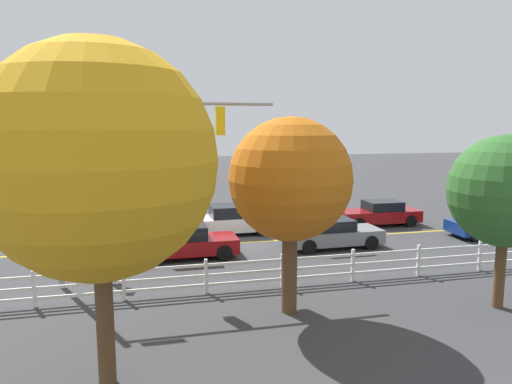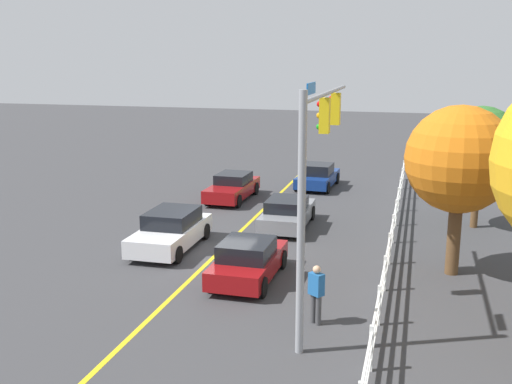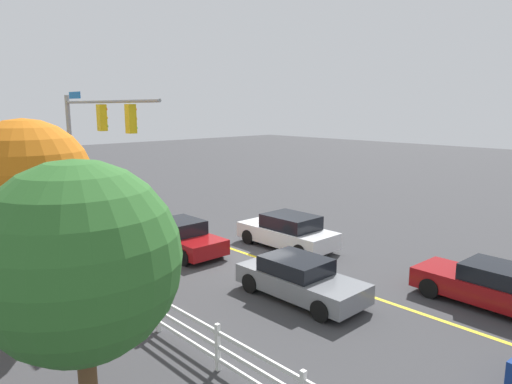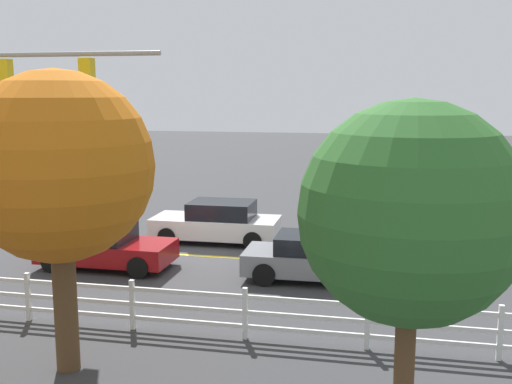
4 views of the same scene
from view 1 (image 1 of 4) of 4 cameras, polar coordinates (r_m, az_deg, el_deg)
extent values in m
plane|color=#38383A|center=(22.24, -2.54, -6.16)|extent=(120.00, 120.00, 0.00)
cube|color=gold|center=(23.32, 7.19, -5.54)|extent=(28.00, 0.16, 0.01)
cylinder|color=gray|center=(17.06, -22.92, -0.04)|extent=(0.20, 0.20, 6.51)
cylinder|color=gray|center=(16.72, -10.60, 10.47)|extent=(7.45, 0.12, 0.12)
cube|color=#0C59B2|center=(16.80, -20.47, 11.05)|extent=(1.10, 0.03, 0.28)
cube|color=gold|center=(16.69, -12.09, 8.37)|extent=(0.32, 0.28, 1.00)
sphere|color=red|center=(16.85, -12.14, 9.46)|extent=(0.17, 0.17, 0.17)
sphere|color=orange|center=(16.84, -12.10, 8.37)|extent=(0.17, 0.17, 0.17)
sphere|color=#148C19|center=(16.84, -12.07, 7.28)|extent=(0.17, 0.17, 0.17)
cube|color=gold|center=(16.91, -4.35, 8.52)|extent=(0.32, 0.28, 1.00)
sphere|color=red|center=(17.06, -4.44, 9.59)|extent=(0.17, 0.17, 0.17)
sphere|color=orange|center=(17.06, -4.43, 8.52)|extent=(0.17, 0.17, 0.17)
sphere|color=#148C19|center=(17.06, -4.42, 7.45)|extent=(0.17, 0.17, 0.17)
cube|color=silver|center=(23.97, -3.33, -3.76)|extent=(4.50, 1.91, 0.67)
cube|color=black|center=(23.89, -2.82, -2.27)|extent=(2.24, 1.70, 0.58)
cylinder|color=black|center=(22.94, -6.66, -4.94)|extent=(0.64, 0.23, 0.64)
cylinder|color=black|center=(24.63, -7.20, -4.05)|extent=(0.64, 0.23, 0.64)
cylinder|color=black|center=(23.52, 0.73, -4.56)|extent=(0.64, 0.23, 0.64)
cylinder|color=black|center=(25.17, -0.30, -3.72)|extent=(0.64, 0.23, 0.64)
cube|color=maroon|center=(26.85, 14.52, -2.76)|extent=(4.45, 1.80, 0.63)
cube|color=black|center=(26.86, 14.99, -1.56)|extent=(1.92, 1.58, 0.49)
cylinder|color=black|center=(25.55, 12.31, -3.73)|extent=(0.64, 0.23, 0.64)
cylinder|color=black|center=(26.97, 10.90, -3.06)|extent=(0.64, 0.23, 0.64)
cylinder|color=black|center=(26.93, 18.13, -3.34)|extent=(0.64, 0.23, 0.64)
cylinder|color=black|center=(28.28, 16.50, -2.73)|extent=(0.64, 0.23, 0.64)
cube|color=navy|center=(26.10, 26.38, -3.74)|extent=(4.08, 1.99, 0.57)
cube|color=black|center=(25.88, 26.11, -2.52)|extent=(1.81, 1.70, 0.58)
cylinder|color=black|center=(27.60, 27.57, -3.60)|extent=(0.65, 0.25, 0.64)
cylinder|color=black|center=(26.02, 22.86, -3.97)|extent=(0.65, 0.25, 0.64)
cylinder|color=black|center=(24.68, 25.00, -4.73)|extent=(0.65, 0.25, 0.64)
cube|color=slate|center=(21.65, 9.26, -5.23)|extent=(4.32, 1.80, 0.61)
cube|color=black|center=(21.45, 8.77, -3.86)|extent=(2.04, 1.59, 0.48)
cylinder|color=black|center=(23.02, 11.79, -5.02)|extent=(0.64, 0.23, 0.64)
cylinder|color=black|center=(21.62, 13.69, -5.94)|extent=(0.64, 0.23, 0.64)
cylinder|color=black|center=(21.91, 4.88, -5.54)|extent=(0.64, 0.23, 0.64)
cylinder|color=black|center=(20.43, 6.39, -6.58)|extent=(0.64, 0.23, 0.64)
cube|color=maroon|center=(20.01, -8.11, -6.33)|extent=(4.03, 1.80, 0.60)
cube|color=black|center=(19.86, -8.73, -4.73)|extent=(1.85, 1.61, 0.55)
cylinder|color=black|center=(21.01, -4.58, -6.14)|extent=(0.64, 0.22, 0.64)
cylinder|color=black|center=(19.43, -3.82, -7.31)|extent=(0.64, 0.22, 0.64)
cylinder|color=black|center=(20.79, -12.09, -6.45)|extent=(0.64, 0.22, 0.64)
cylinder|color=black|center=(19.19, -11.97, -7.68)|extent=(0.64, 0.22, 0.64)
cylinder|color=#3F3F42|center=(17.43, -16.46, -9.11)|extent=(0.16, 0.16, 0.85)
cylinder|color=#3F3F42|center=(17.28, -16.86, -9.28)|extent=(0.16, 0.16, 0.85)
cube|color=#1E5999|center=(17.15, -16.76, -6.85)|extent=(0.44, 0.48, 0.62)
sphere|color=tan|center=(17.05, -16.82, -5.48)|extent=(0.22, 0.22, 0.22)
cube|color=white|center=(19.95, 25.32, -6.94)|extent=(0.10, 0.10, 1.15)
cube|color=white|center=(18.45, 18.97, -7.77)|extent=(0.10, 0.10, 1.15)
cube|color=white|center=(17.22, 11.57, -8.63)|extent=(0.10, 0.10, 1.15)
cube|color=white|center=(16.32, 3.17, -9.42)|extent=(0.10, 0.10, 1.15)
cube|color=white|center=(15.79, -6.04, -10.05)|extent=(0.10, 0.10, 1.15)
cube|color=white|center=(15.69, -15.65, -10.45)|extent=(0.10, 0.10, 1.15)
cube|color=white|center=(16.01, -25.15, -10.55)|extent=(0.10, 0.10, 1.15)
cube|color=white|center=(17.12, 11.61, -7.42)|extent=(26.00, 0.06, 0.09)
cube|color=white|center=(17.21, 11.58, -8.55)|extent=(26.00, 0.06, 0.09)
cube|color=white|center=(17.31, 11.55, -9.56)|extent=(26.00, 0.06, 0.09)
cylinder|color=brown|center=(16.15, 27.30, -8.35)|extent=(0.31, 0.31, 2.33)
sphere|color=#2D6628|center=(15.68, 27.88, 0.13)|extent=(3.31, 3.31, 3.31)
cylinder|color=brown|center=(10.77, -17.73, -14.18)|extent=(0.37, 0.37, 2.95)
sphere|color=gold|center=(10.02, -18.55, 3.60)|extent=(4.87, 4.87, 4.87)
cylinder|color=brown|center=(14.05, 4.05, -9.21)|extent=(0.45, 0.45, 2.62)
sphere|color=#C66614|center=(13.50, 4.17, 1.55)|extent=(3.55, 3.55, 3.55)
camera|label=2|loc=(21.89, -64.40, 8.30)|focal=42.97mm
camera|label=3|loc=(19.66, 50.20, 6.76)|focal=32.70mm
camera|label=4|loc=(10.31, 61.34, 2.87)|focal=42.67mm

